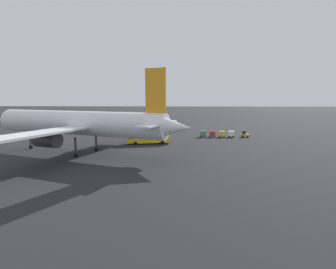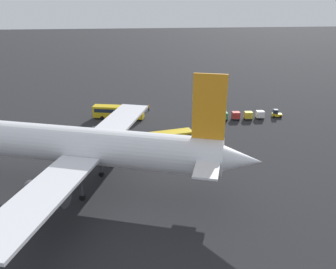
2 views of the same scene
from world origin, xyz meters
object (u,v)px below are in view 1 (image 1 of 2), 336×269
Objects in this scene: airplane at (80,123)px; cargo_cart_green at (203,133)px; shuttle_bus_near at (129,129)px; cargo_cart_white at (231,134)px; shuttle_bus_far at (149,137)px; worker_person at (153,130)px; baggage_tug at (245,134)px; cargo_cart_red at (212,133)px; cargo_cart_yellow at (222,134)px.

cargo_cart_green is at bearing -118.94° from airplane.
shuttle_bus_near is 6.19× the size of cargo_cart_white.
cargo_cart_white is at bearing -162.35° from shuttle_bus_far.
cargo_cart_white is (-41.11, -28.12, -6.05)m from airplane.
worker_person is at bearing -90.10° from airplane.
worker_person is at bearing -4.75° from baggage_tug.
airplane is 25.46× the size of cargo_cart_white.
shuttle_bus_near reaches higher than cargo_cart_green.
shuttle_bus_near is at bearing -8.64° from cargo_cart_red.
cargo_cart_white and cargo_cart_red have the same top height.
shuttle_bus_far reaches higher than cargo_cart_yellow.
baggage_tug is at bearing -128.59° from airplane.
worker_person is 0.82× the size of cargo_cart_white.
shuttle_bus_far is 7.24× the size of worker_person.
worker_person is 26.56m from cargo_cart_yellow.
cargo_cart_white is (-26.47, -14.25, -0.67)m from shuttle_bus_far.
baggage_tug is 14.21m from cargo_cart_green.
shuttle_bus_far reaches higher than worker_person.
baggage_tug is at bearing -177.88° from cargo_cart_green.
cargo_cart_white is 1.00× the size of cargo_cart_yellow.
shuttle_bus_near reaches higher than cargo_cart_yellow.
airplane reaches higher than cargo_cart_green.
cargo_cart_white reaches higher than worker_person.
shuttle_bus_near is 36.03m from cargo_cart_white.
baggage_tug reaches higher than cargo_cart_red.
shuttle_bus_far is at bearing 28.30° from cargo_cart_white.
shuttle_bus_far is at bearing 130.08° from shuttle_bus_near.
cargo_cart_red is (3.17, -0.31, 0.00)m from cargo_cart_yellow.
cargo_cart_green is at bearing -0.54° from cargo_cart_white.
cargo_cart_red is at bearing -174.80° from shuttle_bus_near.
shuttle_bus_near is at bearing -74.41° from shuttle_bus_far.
airplane is 4.26× the size of shuttle_bus_far.
baggage_tug is at bearing -173.81° from cargo_cart_yellow.
baggage_tug reaches higher than cargo_cart_yellow.
worker_person is 0.82× the size of cargo_cart_yellow.
cargo_cart_green is at bearing 13.38° from baggage_tug.
shuttle_bus_far is 30.07m from cargo_cart_white.
shuttle_bus_near reaches higher than cargo_cart_red.
baggage_tug is at bearing -172.52° from cargo_cart_white.
cargo_cart_yellow is (-24.54, 10.15, 0.32)m from worker_person.
shuttle_bus_far reaches higher than cargo_cart_green.
shuttle_bus_near is 1.04× the size of shuttle_bus_far.
cargo_cart_red is at bearing 179.76° from cargo_cart_green.
cargo_cart_green is at bearing -175.80° from shuttle_bus_near.
cargo_cart_green is (-26.23, 4.45, -0.81)m from shuttle_bus_near.
baggage_tug reaches higher than worker_person.
worker_person is 23.53m from cargo_cart_red.
cargo_cart_yellow and cargo_cart_green have the same top height.
airplane reaches higher than shuttle_bus_far.
shuttle_bus_near is 6.19× the size of cargo_cart_yellow.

